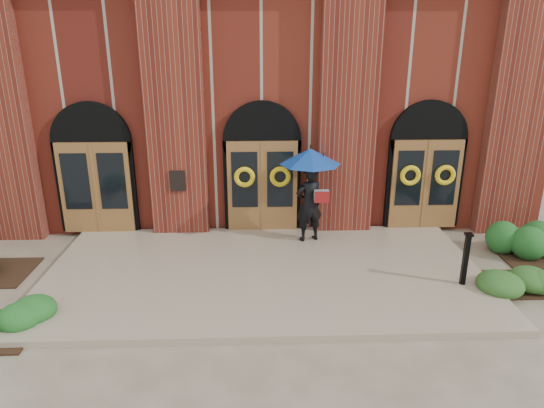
{
  "coord_description": "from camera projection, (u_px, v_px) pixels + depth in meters",
  "views": [
    {
      "loc": [
        -0.19,
        -9.95,
        5.23
      ],
      "look_at": [
        0.2,
        1.0,
        1.47
      ],
      "focal_mm": 32.0,
      "sensor_mm": 36.0,
      "label": 1
    }
  ],
  "objects": [
    {
      "name": "church_building",
      "position": [
        259.0,
        86.0,
        18.27
      ],
      "size": [
        16.2,
        12.53,
        7.0
      ],
      "color": "maroon",
      "rests_on": "ground"
    },
    {
      "name": "ground",
      "position": [
        265.0,
        279.0,
        11.11
      ],
      "size": [
        90.0,
        90.0,
        0.0
      ],
      "primitive_type": "plane",
      "color": "gray",
      "rests_on": "ground"
    },
    {
      "name": "landing",
      "position": [
        265.0,
        273.0,
        11.23
      ],
      "size": [
        10.0,
        5.3,
        0.15
      ],
      "primitive_type": "cube",
      "color": "gray",
      "rests_on": "ground"
    },
    {
      "name": "metal_post",
      "position": [
        466.0,
        258.0,
        10.38
      ],
      "size": [
        0.17,
        0.17,
        1.18
      ],
      "rotation": [
        0.0,
        0.0,
        -0.04
      ],
      "color": "black",
      "rests_on": "landing"
    },
    {
      "name": "man_with_umbrella",
      "position": [
        310.0,
        177.0,
        12.33
      ],
      "size": [
        1.95,
        1.95,
        2.47
      ],
      "rotation": [
        0.0,
        0.0,
        3.45
      ],
      "color": "black",
      "rests_on": "landing"
    },
    {
      "name": "hedge_front_right",
      "position": [
        505.0,
        275.0,
        10.75
      ],
      "size": [
        1.35,
        1.16,
        0.48
      ],
      "primitive_type": "ellipsoid",
      "color": "#28511D",
      "rests_on": "ground"
    }
  ]
}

